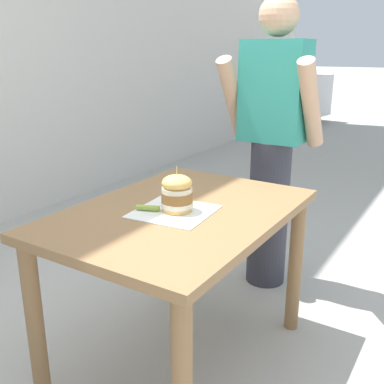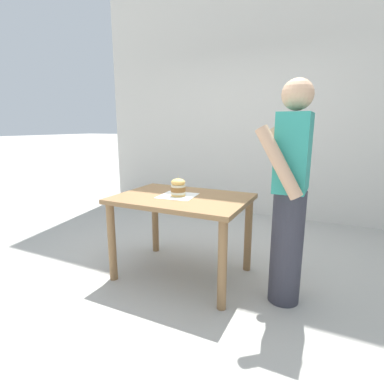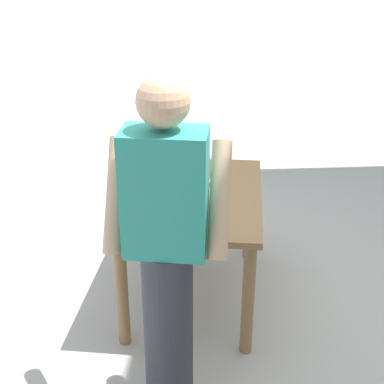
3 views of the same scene
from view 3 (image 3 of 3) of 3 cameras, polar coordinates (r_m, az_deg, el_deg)
ground_plane at (r=3.67m, az=0.16°, el=-10.77°), size 80.00×80.00×0.00m
patio_table at (r=3.34m, az=0.18°, el=-1.93°), size 0.83×1.16×0.75m
serving_paper at (r=3.32m, az=0.28°, el=0.29°), size 0.34×0.34×0.00m
sandwich at (r=3.28m, az=0.08°, el=1.48°), size 0.14×0.14×0.19m
pickle_spear at (r=3.36m, az=1.97°, el=0.81°), size 0.10×0.06×0.02m
diner_across_table at (r=2.42m, az=-2.71°, el=-6.41°), size 0.55×0.35×1.69m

